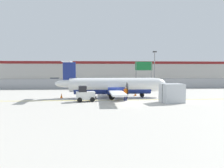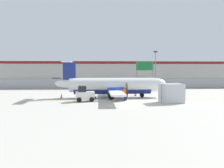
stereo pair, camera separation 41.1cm
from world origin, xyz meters
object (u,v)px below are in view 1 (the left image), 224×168
object	(u,v)px
cargo_container	(172,93)
parked_car_4	(138,83)
parked_car_6	(175,82)
parked_car_2	(91,81)
parked_car_0	(54,81)
parked_car_3	(109,81)
traffic_cone_near_right	(135,94)
baggage_tug	(85,94)
apron_light_pole	(154,67)
traffic_cone_near_left	(91,96)
ground_crew_worker	(126,93)
highway_sign	(144,68)
parked_car_1	(73,81)
parked_car_5	(146,81)
traffic_cone_far_left	(61,96)
commuter_airplane	(115,86)

from	to	relation	value
cargo_container	parked_car_4	bearing A→B (deg)	79.60
parked_car_6	parked_car_2	bearing A→B (deg)	156.19
parked_car_0	parked_car_3	world-z (taller)	same
traffic_cone_near_right	parked_car_0	world-z (taller)	parked_car_0
baggage_tug	apron_light_pole	distance (m)	18.80
cargo_container	parked_car_3	size ratio (longest dim) A/B	0.64
traffic_cone_near_left	parked_car_3	xyz separation A→B (m)	(4.04, 26.95, 0.58)
traffic_cone_near_left	parked_car_2	bearing A→B (deg)	91.29
ground_crew_worker	traffic_cone_near_right	world-z (taller)	ground_crew_worker
baggage_tug	parked_car_4	distance (m)	24.81
highway_sign	traffic_cone_near_right	bearing A→B (deg)	-107.25
ground_crew_worker	parked_car_1	world-z (taller)	same
cargo_container	traffic_cone_near_right	size ratio (longest dim) A/B	4.19
parked_car_0	parked_car_5	xyz separation A→B (m)	(24.27, -2.46, 0.00)
traffic_cone_near_left	parked_car_2	size ratio (longest dim) A/B	0.15
ground_crew_worker	parked_car_6	bearing A→B (deg)	-41.83
traffic_cone_near_right	parked_car_2	world-z (taller)	parked_car_2
traffic_cone_far_left	parked_car_2	world-z (taller)	parked_car_2
traffic_cone_near_right	parked_car_4	distance (m)	17.57
parked_car_5	parked_car_6	size ratio (longest dim) A/B	0.97
apron_light_pole	highway_sign	xyz separation A→B (m)	(-0.98, 4.79, -0.16)
parked_car_4	parked_car_6	xyz separation A→B (m)	(9.45, 2.37, 0.00)
ground_crew_worker	parked_car_3	size ratio (longest dim) A/B	0.40
parked_car_4	parked_car_6	bearing A→B (deg)	-169.00
highway_sign	parked_car_5	bearing A→B (deg)	75.02
apron_light_pole	ground_crew_worker	bearing A→B (deg)	-118.25
parked_car_3	parked_car_4	distance (m)	9.47
parked_car_1	parked_car_0	bearing A→B (deg)	170.97
parked_car_6	highway_sign	bearing A→B (deg)	-152.77
parked_car_0	highway_sign	world-z (taller)	highway_sign
commuter_airplane	cargo_container	distance (m)	8.06
highway_sign	parked_car_1	bearing A→B (deg)	138.44
traffic_cone_far_left	parked_car_4	distance (m)	23.62
parked_car_3	parked_car_5	world-z (taller)	same
commuter_airplane	parked_car_6	distance (m)	26.82
traffic_cone_near_right	parked_car_5	world-z (taller)	parked_car_5
ground_crew_worker	traffic_cone_near_right	distance (m)	5.26
cargo_container	traffic_cone_far_left	size ratio (longest dim) A/B	4.19
ground_crew_worker	traffic_cone_near_left	world-z (taller)	ground_crew_worker
parked_car_1	parked_car_5	world-z (taller)	same
traffic_cone_far_left	parked_car_0	size ratio (longest dim) A/B	0.15
traffic_cone_near_right	parked_car_0	distance (m)	32.59
highway_sign	parked_car_4	bearing A→B (deg)	98.13
highway_sign	commuter_airplane	bearing A→B (deg)	-115.90
commuter_airplane	parked_car_6	xyz separation A→B (m)	(16.30, 21.29, -0.71)
baggage_tug	ground_crew_worker	distance (m)	4.99
traffic_cone_far_left	parked_car_0	bearing A→B (deg)	102.38
parked_car_4	cargo_container	bearing A→B (deg)	85.54
traffic_cone_near_right	parked_car_0	bearing A→B (deg)	121.24
parked_car_2	ground_crew_worker	bearing A→B (deg)	-84.34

